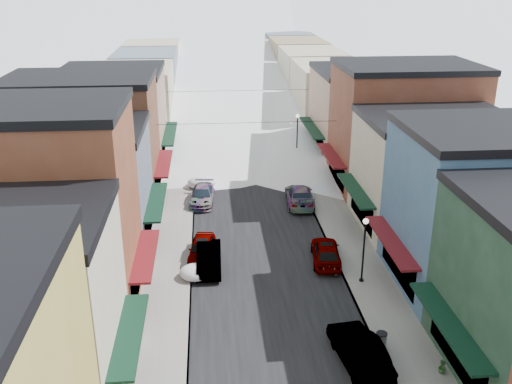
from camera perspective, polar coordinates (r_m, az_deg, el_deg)
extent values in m
cube|color=black|center=(72.95, -1.98, 6.07)|extent=(10.00, 160.00, 0.01)
cube|color=gray|center=(72.89, -7.19, 5.97)|extent=(3.20, 160.00, 0.15)
cube|color=gray|center=(73.56, 3.19, 6.24)|extent=(3.20, 160.00, 0.15)
cube|color=slate|center=(72.85, -5.97, 6.01)|extent=(0.10, 160.00, 0.15)
cube|color=slate|center=(73.35, 1.98, 6.22)|extent=(0.10, 160.00, 0.15)
cube|color=beige|center=(28.68, -24.12, -11.28)|extent=(10.00, 8.00, 9.00)
cube|color=black|center=(28.05, -12.54, -13.71)|extent=(1.20, 6.80, 0.15)
cube|color=brown|center=(34.93, -21.32, -2.21)|extent=(11.00, 8.00, 12.00)
cube|color=black|center=(33.12, -22.76, 7.77)|extent=(11.20, 8.20, 0.50)
cube|color=maroon|center=(34.87, -11.00, -6.20)|extent=(1.20, 6.80, 0.15)
cube|color=slate|center=(43.08, -17.48, 0.13)|extent=(10.00, 9.00, 8.50)
cube|color=black|center=(41.75, -18.16, 5.90)|extent=(10.20, 9.20, 0.50)
cube|color=black|center=(42.57, -9.96, -0.95)|extent=(1.20, 7.65, 0.15)
cube|color=brown|center=(51.34, -16.72, 4.73)|extent=(12.00, 9.00, 10.50)
cube|color=black|center=(50.15, -17.39, 10.76)|extent=(12.20, 9.20, 0.50)
cube|color=maroon|center=(51.00, -9.21, 2.85)|extent=(1.20, 7.65, 0.15)
cube|color=#9D7C67|center=(60.80, -14.00, 6.99)|extent=(10.00, 11.00, 9.50)
cube|color=black|center=(59.82, -14.43, 11.64)|extent=(10.20, 11.20, 0.50)
cube|color=black|center=(60.56, -8.62, 5.82)|extent=(1.20, 9.35, 0.15)
cube|color=black|center=(29.59, 18.71, -12.38)|extent=(1.20, 7.65, 0.15)
cube|color=#385A7E|center=(38.24, 21.58, -1.87)|extent=(10.00, 9.00, 10.00)
cube|color=black|center=(36.65, 22.68, 5.71)|extent=(10.20, 9.20, 0.50)
cube|color=maroon|center=(36.86, 13.35, -4.83)|extent=(1.20, 7.65, 0.15)
cube|color=#BFB899|center=(46.33, 17.30, 1.62)|extent=(11.00, 9.00, 8.50)
cube|color=black|center=(45.09, 17.92, 7.01)|extent=(11.20, 9.20, 0.50)
cube|color=black|center=(44.76, 9.90, 0.17)|extent=(1.20, 7.65, 0.15)
cube|color=brown|center=(54.18, 14.49, 6.07)|extent=(12.00, 9.00, 11.00)
cube|color=black|center=(53.04, 15.06, 12.07)|extent=(12.20, 9.20, 0.50)
cube|color=maroon|center=(53.01, 7.50, 3.65)|extent=(1.20, 7.65, 0.15)
cube|color=#A3806B|center=(63.37, 10.65, 7.59)|extent=(10.00, 11.00, 9.00)
cube|color=black|center=(62.45, 10.95, 11.82)|extent=(10.20, 11.20, 0.50)
cube|color=black|center=(62.43, 5.58, 6.42)|extent=(1.20, 9.35, 0.15)
cube|color=gray|center=(74.40, -11.89, 9.10)|extent=(9.00, 13.00, 8.00)
cube|color=gray|center=(75.62, 7.53, 9.56)|extent=(9.00, 13.00, 8.00)
cube|color=gray|center=(88.07, -10.91, 11.00)|extent=(9.00, 13.00, 8.00)
cube|color=gray|center=(89.10, 5.61, 11.39)|extent=(9.00, 13.00, 8.00)
cube|color=gray|center=(101.83, -10.18, 12.39)|extent=(9.00, 13.00, 8.00)
cube|color=gray|center=(102.73, 4.19, 12.73)|extent=(9.00, 13.00, 8.00)
cube|color=gray|center=(115.65, -9.63, 13.45)|extent=(9.00, 13.00, 8.00)
cube|color=gray|center=(116.44, 3.09, 13.75)|extent=(9.00, 13.00, 8.00)
cube|color=silver|center=(235.72, -4.34, 17.97)|extent=(360.00, 40.00, 12.00)
cylinder|color=black|center=(52.06, -0.84, 6.94)|extent=(16.40, 0.04, 0.04)
cylinder|color=black|center=(66.68, -1.81, 10.10)|extent=(16.40, 0.04, 0.04)
imported|color=#9B9DA2|center=(40.56, -5.40, -5.67)|extent=(2.26, 4.59, 1.51)
imported|color=black|center=(39.19, -4.73, -6.62)|extent=(1.71, 4.72, 1.55)
imported|color=#97999F|center=(50.08, -5.40, -0.34)|extent=(2.45, 5.09, 1.43)
imported|color=black|center=(30.80, 10.32, -15.32)|extent=(2.48, 5.42, 1.72)
imported|color=gray|center=(40.15, 7.02, -5.95)|extent=(2.43, 4.92, 1.61)
imported|color=black|center=(49.71, 4.38, -0.34)|extent=(2.65, 5.79, 1.64)
imported|color=gray|center=(66.73, -3.23, 5.24)|extent=(1.76, 4.20, 1.42)
imported|color=white|center=(76.98, -1.19, 7.54)|extent=(2.83, 6.10, 1.69)
cylinder|color=slate|center=(32.05, 12.41, -14.39)|extent=(0.55, 0.55, 0.95)
cylinder|color=black|center=(31.76, 12.48, -13.66)|extent=(0.59, 0.59, 0.06)
cylinder|color=black|center=(38.26, 10.49, -8.65)|extent=(0.31, 0.31, 0.10)
cylinder|color=black|center=(37.32, 10.70, -5.98)|extent=(0.12, 0.12, 4.10)
sphere|color=white|center=(36.38, 10.93, -2.89)|extent=(0.37, 0.37, 0.37)
cylinder|color=black|center=(62.08, 4.08, 3.50)|extent=(0.33, 0.33, 0.11)
cylinder|color=black|center=(61.46, 4.13, 5.43)|extent=(0.13, 0.13, 4.45)
sphere|color=white|center=(60.86, 4.19, 7.60)|extent=(0.40, 0.40, 0.40)
imported|color=#2B5426|center=(31.34, 18.12, -16.28)|extent=(0.51, 0.51, 0.68)
ellipsoid|color=white|center=(38.14, -5.91, -7.98)|extent=(2.33, 1.97, 0.99)
ellipsoid|color=white|center=(39.30, -5.59, -7.44)|extent=(1.00, 0.90, 0.50)
ellipsoid|color=white|center=(53.57, -5.45, 0.95)|extent=(2.67, 2.26, 1.13)
ellipsoid|color=white|center=(54.79, -5.23, 1.11)|extent=(1.14, 1.03, 0.57)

